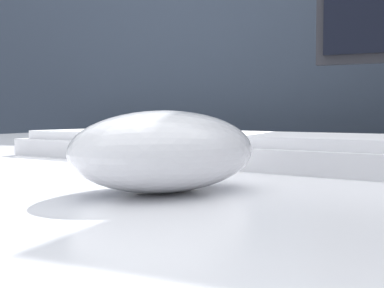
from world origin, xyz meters
TOP-DOWN VIEW (x-y plane):
  - computer_mouse_near at (-0.06, -0.09)m, footprint 0.11×0.12m
  - keyboard at (-0.10, 0.09)m, footprint 0.42×0.19m

SIDE VIEW (x-z plane):
  - keyboard at x=-0.10m, z-range 0.72..0.75m
  - computer_mouse_near at x=-0.06m, z-range 0.72..0.76m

